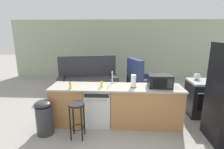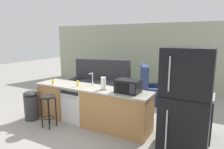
% 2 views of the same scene
% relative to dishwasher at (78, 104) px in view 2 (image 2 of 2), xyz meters
% --- Properties ---
extents(ground_plane, '(24.00, 24.00, 0.00)m').
position_rel_dishwasher_xyz_m(ground_plane, '(0.25, 0.00, -0.42)').
color(ground_plane, gray).
extents(wall_back, '(10.00, 0.06, 2.60)m').
position_rel_dishwasher_xyz_m(wall_back, '(0.55, 4.20, 0.88)').
color(wall_back, '#A8B293').
rests_on(wall_back, ground_plane).
extents(kitchen_counter, '(2.94, 0.66, 0.90)m').
position_rel_dishwasher_xyz_m(kitchen_counter, '(0.49, 0.00, -0.00)').
color(kitchen_counter, '#B77F47').
rests_on(kitchen_counter, ground_plane).
extents(dishwasher, '(0.58, 0.61, 0.84)m').
position_rel_dishwasher_xyz_m(dishwasher, '(0.00, 0.00, 0.00)').
color(dishwasher, silver).
rests_on(dishwasher, ground_plane).
extents(stove_range, '(0.76, 0.68, 0.90)m').
position_rel_dishwasher_xyz_m(stove_range, '(2.60, 0.55, 0.03)').
color(stove_range, black).
rests_on(stove_range, ground_plane).
extents(refrigerator, '(0.72, 0.73, 1.90)m').
position_rel_dishwasher_xyz_m(refrigerator, '(2.60, -0.55, 0.53)').
color(refrigerator, black).
rests_on(refrigerator, ground_plane).
extents(microwave, '(0.50, 0.37, 0.28)m').
position_rel_dishwasher_xyz_m(microwave, '(1.36, -0.00, 0.62)').
color(microwave, black).
rests_on(microwave, kitchen_counter).
extents(sink_faucet, '(0.07, 0.18, 0.30)m').
position_rel_dishwasher_xyz_m(sink_faucet, '(0.30, 0.22, 0.61)').
color(sink_faucet, silver).
rests_on(sink_faucet, kitchen_counter).
extents(paper_towel_roll, '(0.14, 0.14, 0.28)m').
position_rel_dishwasher_xyz_m(paper_towel_roll, '(0.78, -0.04, 0.62)').
color(paper_towel_roll, '#4C4C51').
rests_on(paper_towel_roll, kitchen_counter).
extents(soap_bottle, '(0.06, 0.06, 0.18)m').
position_rel_dishwasher_xyz_m(soap_bottle, '(0.08, -0.08, 0.55)').
color(soap_bottle, yellow).
rests_on(soap_bottle, kitchen_counter).
extents(dish_soap_bottle, '(0.06, 0.06, 0.18)m').
position_rel_dishwasher_xyz_m(dish_soap_bottle, '(-0.57, -0.22, 0.55)').
color(dish_soap_bottle, yellow).
rests_on(dish_soap_bottle, kitchen_counter).
extents(kettle, '(0.21, 0.17, 0.19)m').
position_rel_dishwasher_xyz_m(kettle, '(2.43, 0.68, 0.56)').
color(kettle, silver).
rests_on(kettle, stove_range).
extents(bar_stool, '(0.32, 0.32, 0.74)m').
position_rel_dishwasher_xyz_m(bar_stool, '(-0.35, -0.62, 0.11)').
color(bar_stool, black).
rests_on(bar_stool, ground_plane).
extents(trash_bin, '(0.35, 0.35, 0.74)m').
position_rel_dishwasher_xyz_m(trash_bin, '(-1.06, -0.52, -0.04)').
color(trash_bin, '#333338').
rests_on(trash_bin, ground_plane).
extents(couch, '(2.15, 1.32, 1.27)m').
position_rel_dishwasher_xyz_m(couch, '(-0.65, 2.12, -0.03)').
color(couch, '#2D2D33').
rests_on(couch, ground_plane).
extents(armchair, '(1.08, 1.10, 1.20)m').
position_rel_dishwasher_xyz_m(armchair, '(1.16, 2.16, -0.07)').
color(armchair, navy).
rests_on(armchair, ground_plane).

